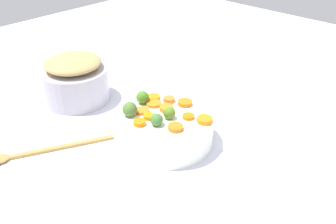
# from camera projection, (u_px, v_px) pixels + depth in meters

# --- Properties ---
(tabletop) EXTENTS (2.40, 2.40, 0.02)m
(tabletop) POSITION_uv_depth(u_px,v_px,m) (179.00, 137.00, 0.99)
(tabletop) COLOR silver
(tabletop) RESTS_ON ground
(serving_bowl_carrots) EXTENTS (0.23, 0.23, 0.08)m
(serving_bowl_carrots) POSITION_uv_depth(u_px,v_px,m) (168.00, 129.00, 0.93)
(serving_bowl_carrots) COLOR white
(serving_bowl_carrots) RESTS_ON tabletop
(metal_pot) EXTENTS (0.20, 0.20, 0.10)m
(metal_pot) POSITION_uv_depth(u_px,v_px,m) (76.00, 84.00, 1.12)
(metal_pot) COLOR #BBB3BF
(metal_pot) RESTS_ON tabletop
(stuffing_mound) EXTENTS (0.17, 0.17, 0.04)m
(stuffing_mound) POSITION_uv_depth(u_px,v_px,m) (73.00, 63.00, 1.08)
(stuffing_mound) COLOR tan
(stuffing_mound) RESTS_ON metal_pot
(carrot_slice_0) EXTENTS (0.03, 0.03, 0.01)m
(carrot_slice_0) POSITION_uv_depth(u_px,v_px,m) (188.00, 117.00, 0.90)
(carrot_slice_0) COLOR orange
(carrot_slice_0) RESTS_ON serving_bowl_carrots
(carrot_slice_1) EXTENTS (0.05, 0.05, 0.01)m
(carrot_slice_1) POSITION_uv_depth(u_px,v_px,m) (142.00, 111.00, 0.92)
(carrot_slice_1) COLOR orange
(carrot_slice_1) RESTS_ON serving_bowl_carrots
(carrot_slice_2) EXTENTS (0.04, 0.04, 0.01)m
(carrot_slice_2) POSITION_uv_depth(u_px,v_px,m) (186.00, 103.00, 0.95)
(carrot_slice_2) COLOR orange
(carrot_slice_2) RESTS_ON serving_bowl_carrots
(carrot_slice_3) EXTENTS (0.05, 0.05, 0.01)m
(carrot_slice_3) POSITION_uv_depth(u_px,v_px,m) (167.00, 108.00, 0.93)
(carrot_slice_3) COLOR orange
(carrot_slice_3) RESTS_ON serving_bowl_carrots
(carrot_slice_4) EXTENTS (0.04, 0.04, 0.01)m
(carrot_slice_4) POSITION_uv_depth(u_px,v_px,m) (139.00, 123.00, 0.87)
(carrot_slice_4) COLOR orange
(carrot_slice_4) RESTS_ON serving_bowl_carrots
(carrot_slice_5) EXTENTS (0.05, 0.05, 0.01)m
(carrot_slice_5) POSITION_uv_depth(u_px,v_px,m) (205.00, 120.00, 0.88)
(carrot_slice_5) COLOR orange
(carrot_slice_5) RESTS_ON serving_bowl_carrots
(carrot_slice_6) EXTENTS (0.04, 0.04, 0.01)m
(carrot_slice_6) POSITION_uv_depth(u_px,v_px,m) (153.00, 97.00, 0.98)
(carrot_slice_6) COLOR orange
(carrot_slice_6) RESTS_ON serving_bowl_carrots
(carrot_slice_7) EXTENTS (0.05, 0.05, 0.01)m
(carrot_slice_7) POSITION_uv_depth(u_px,v_px,m) (154.00, 104.00, 0.95)
(carrot_slice_7) COLOR orange
(carrot_slice_7) RESTS_ON serving_bowl_carrots
(carrot_slice_8) EXTENTS (0.05, 0.05, 0.01)m
(carrot_slice_8) POSITION_uv_depth(u_px,v_px,m) (176.00, 127.00, 0.86)
(carrot_slice_8) COLOR orange
(carrot_slice_8) RESTS_ON serving_bowl_carrots
(carrot_slice_9) EXTENTS (0.04, 0.04, 0.01)m
(carrot_slice_9) POSITION_uv_depth(u_px,v_px,m) (149.00, 116.00, 0.90)
(carrot_slice_9) COLOR orange
(carrot_slice_9) RESTS_ON serving_bowl_carrots
(carrot_slice_10) EXTENTS (0.04, 0.04, 0.01)m
(carrot_slice_10) POSITION_uv_depth(u_px,v_px,m) (169.00, 100.00, 0.97)
(carrot_slice_10) COLOR orange
(carrot_slice_10) RESTS_ON serving_bowl_carrots
(brussels_sprout_0) EXTENTS (0.03, 0.03, 0.03)m
(brussels_sprout_0) POSITION_uv_depth(u_px,v_px,m) (169.00, 113.00, 0.89)
(brussels_sprout_0) COLOR #578124
(brussels_sprout_0) RESTS_ON serving_bowl_carrots
(brussels_sprout_1) EXTENTS (0.03, 0.03, 0.03)m
(brussels_sprout_1) POSITION_uv_depth(u_px,v_px,m) (143.00, 97.00, 0.96)
(brussels_sprout_1) COLOR #4A7F23
(brussels_sprout_1) RESTS_ON serving_bowl_carrots
(brussels_sprout_2) EXTENTS (0.04, 0.04, 0.04)m
(brussels_sprout_2) POSITION_uv_depth(u_px,v_px,m) (130.00, 109.00, 0.90)
(brussels_sprout_2) COLOR #527734
(brussels_sprout_2) RESTS_ON serving_bowl_carrots
(brussels_sprout_3) EXTENTS (0.03, 0.03, 0.03)m
(brussels_sprout_3) POSITION_uv_depth(u_px,v_px,m) (157.00, 120.00, 0.87)
(brussels_sprout_3) COLOR #437D34
(brussels_sprout_3) RESTS_ON serving_bowl_carrots
(wooden_spoon) EXTENTS (0.16, 0.29, 0.01)m
(wooden_spoon) POSITION_uv_depth(u_px,v_px,m) (29.00, 153.00, 0.90)
(wooden_spoon) COLOR #B88845
(wooden_spoon) RESTS_ON tabletop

